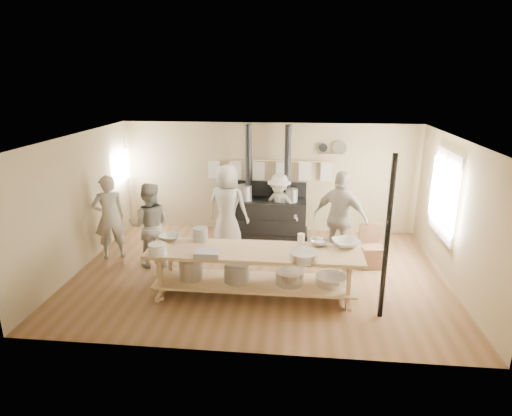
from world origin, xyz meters
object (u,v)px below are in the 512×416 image
Objects in this scene: prep_table at (254,268)px; cook_center at (227,207)px; chair at (370,254)px; roasting_pan at (207,254)px; cook_by_window at (279,206)px; cook_right at (340,218)px; stove at (267,213)px; cook_left at (150,225)px; cook_far_left at (110,217)px.

cook_center is (-0.79, 2.10, 0.41)m from prep_table.
roasting_pan reaches higher than chair.
chair is (1.89, -1.43, -0.50)m from cook_by_window.
cook_right is at bearing 156.87° from chair.
cook_right is (1.56, -1.45, 0.42)m from stove.
cook_center reaches higher than prep_table.
prep_table is 2.87m from cook_by_window.
cook_far_left is at bearing -26.19° from cook_left.
cook_left is 4.38m from chair.
stove is at bearing 134.64° from chair.
cook_left is at bearing 33.15° from cook_right.
stove is 1.38× the size of cook_right.
cook_by_window is at bearing 72.45° from roasting_pan.
roasting_pan is (-0.72, -0.33, 0.37)m from prep_table.
stove is at bearing -116.10° from cook_center.
cook_left is 3.03m from cook_by_window.
cook_by_window is at bearing 173.42° from cook_far_left.
cook_by_window is (-1.28, 1.28, -0.19)m from cook_right.
cook_center is at bearing -124.38° from cook_by_window.
cook_center is at bearing -130.93° from stove.
prep_table is at bearing -74.84° from cook_by_window.
cook_center is at bearing 110.58° from prep_table.
cook_by_window is (0.28, -0.17, 0.23)m from stove.
cook_left is 1.97× the size of chair.
cook_left reaches higher than roasting_pan.
stove is 6.51× the size of roasting_pan.
prep_table is at bearing 145.00° from cook_left.
chair is at bearing 150.28° from cook_far_left.
cook_left is 4.24× the size of roasting_pan.
stove is 3.03× the size of chair.
stove reaches higher than cook_far_left.
cook_right reaches higher than cook_center.
cook_right reaches higher than cook_far_left.
cook_by_window is at bearing -130.45° from cook_center.
prep_table is at bearing -90.04° from stove.
cook_far_left is 1.00m from cook_left.
cook_by_window is at bearing 133.83° from chair.
stove reaches higher than prep_table.
prep_table is at bearing 70.32° from cook_right.
cook_center is at bearing 167.63° from cook_far_left.
roasting_pan is at bearing -155.36° from prep_table.
chair is (2.17, -1.60, -0.27)m from stove.
cook_center is at bearing 91.66° from roasting_pan.
roasting_pan is (-2.89, -1.75, 0.64)m from chair.
cook_center is at bearing 157.97° from chair.
prep_table is 2.28m from cook_center.
stove is at bearing 77.84° from roasting_pan.
stove is 0.72× the size of prep_table.
cook_right is 1.25× the size of cook_by_window.
cook_by_window is at bearing -152.54° from cook_left.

